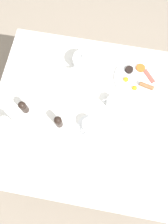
# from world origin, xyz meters

# --- Properties ---
(ground_plane) EXTENTS (8.00, 8.00, 0.00)m
(ground_plane) POSITION_xyz_m (0.00, 0.00, 0.00)
(ground_plane) COLOR gray
(table) EXTENTS (1.08, 0.99, 0.71)m
(table) POSITION_xyz_m (0.00, 0.00, 0.65)
(table) COLOR white
(table) RESTS_ON ground_plane
(breakfast_plate) EXTENTS (0.28, 0.28, 0.04)m
(breakfast_plate) POSITION_xyz_m (-0.28, -0.27, 0.72)
(breakfast_plate) COLOR white
(breakfast_plate) RESTS_ON table
(teapot_near) EXTENTS (0.16, 0.16, 0.12)m
(teapot_near) POSITION_xyz_m (0.06, -0.30, 0.76)
(teapot_near) COLOR white
(teapot_near) RESTS_ON table
(teacup_with_saucer_left) EXTENTS (0.14, 0.14, 0.06)m
(teacup_with_saucer_left) POSITION_xyz_m (-0.04, 0.08, 0.74)
(teacup_with_saucer_left) COLOR white
(teacup_with_saucer_left) RESTS_ON table
(water_glass_tall) EXTENTS (0.07, 0.07, 0.11)m
(water_glass_tall) POSITION_xyz_m (0.40, 0.16, 0.76)
(water_glass_tall) COLOR white
(water_glass_tall) RESTS_ON table
(creamer_jug) EXTENTS (0.09, 0.07, 0.06)m
(creamer_jug) POSITION_xyz_m (-0.15, -0.08, 0.74)
(creamer_jug) COLOR white
(creamer_jug) RESTS_ON table
(pepper_grinder) EXTENTS (0.04, 0.04, 0.11)m
(pepper_grinder) POSITION_xyz_m (0.13, 0.09, 0.77)
(pepper_grinder) COLOR black
(pepper_grinder) RESTS_ON table
(salt_grinder) EXTENTS (0.04, 0.04, 0.11)m
(salt_grinder) POSITION_xyz_m (0.34, 0.04, 0.77)
(salt_grinder) COLOR black
(salt_grinder) RESTS_ON table
(napkin_folded) EXTENTS (0.17, 0.13, 0.01)m
(napkin_folded) POSITION_xyz_m (-0.30, 0.05, 0.71)
(napkin_folded) COLOR white
(napkin_folded) RESTS_ON table
(fork_by_plate) EXTENTS (0.16, 0.02, 0.00)m
(fork_by_plate) POSITION_xyz_m (0.35, 0.38, 0.71)
(fork_by_plate) COLOR silver
(fork_by_plate) RESTS_ON table
(knife_by_plate) EXTENTS (0.16, 0.18, 0.00)m
(knife_by_plate) POSITION_xyz_m (0.11, 0.32, 0.71)
(knife_by_plate) COLOR silver
(knife_by_plate) RESTS_ON table
(spoon_for_tea) EXTENTS (0.11, 0.13, 0.00)m
(spoon_for_tea) POSITION_xyz_m (-0.32, 0.39, 0.71)
(spoon_for_tea) COLOR silver
(spoon_for_tea) RESTS_ON table
(fork_spare) EXTENTS (0.13, 0.13, 0.00)m
(fork_spare) POSITION_xyz_m (0.31, -0.35, 0.71)
(fork_spare) COLOR silver
(fork_spare) RESTS_ON table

